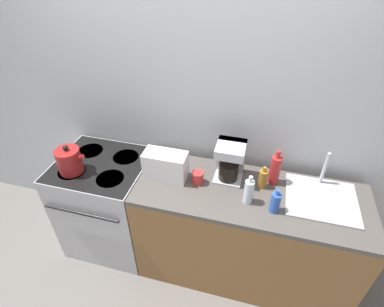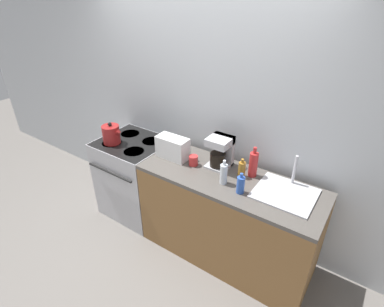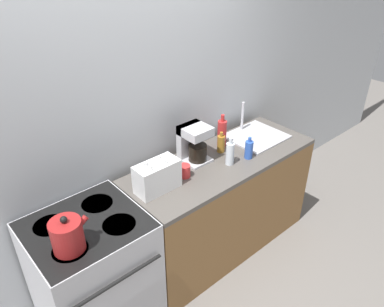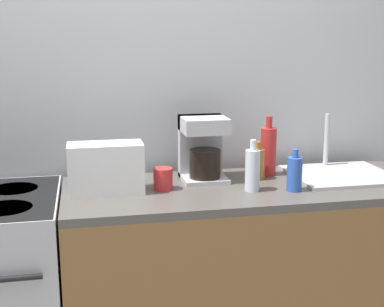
{
  "view_description": "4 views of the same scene",
  "coord_description": "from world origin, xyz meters",
  "px_view_note": "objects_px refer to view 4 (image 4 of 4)",
  "views": [
    {
      "loc": [
        0.59,
        -1.28,
        2.45
      ],
      "look_at": [
        0.14,
        0.37,
        1.16
      ],
      "focal_mm": 28.0,
      "sensor_mm": 36.0,
      "label": 1
    },
    {
      "loc": [
        1.55,
        -1.68,
        2.45
      ],
      "look_at": [
        0.17,
        0.34,
        1.04
      ],
      "focal_mm": 28.0,
      "sensor_mm": 36.0,
      "label": 2
    },
    {
      "loc": [
        -1.29,
        -1.45,
        2.52
      ],
      "look_at": [
        0.32,
        0.38,
        1.06
      ],
      "focal_mm": 35.0,
      "sensor_mm": 36.0,
      "label": 3
    },
    {
      "loc": [
        -0.13,
        -1.93,
        1.6
      ],
      "look_at": [
        0.34,
        0.38,
        1.07
      ],
      "focal_mm": 50.0,
      "sensor_mm": 36.0,
      "label": 4
    }
  ],
  "objects_px": {
    "bottle_amber": "(258,164)",
    "bottle_red": "(268,151)",
    "toaster": "(106,168)",
    "bottle_blue": "(295,173)",
    "cup_red": "(163,179)",
    "bottle_clear": "(252,170)",
    "coffee_maker": "(203,147)"
  },
  "relations": [
    {
      "from": "bottle_amber",
      "to": "cup_red",
      "type": "relative_size",
      "value": 1.86
    },
    {
      "from": "toaster",
      "to": "bottle_blue",
      "type": "relative_size",
      "value": 1.71
    },
    {
      "from": "bottle_blue",
      "to": "bottle_clear",
      "type": "xyz_separation_m",
      "value": [
        -0.18,
        0.04,
        0.02
      ]
    },
    {
      "from": "bottle_amber",
      "to": "bottle_red",
      "type": "distance_m",
      "value": 0.11
    },
    {
      "from": "bottle_clear",
      "to": "bottle_red",
      "type": "xyz_separation_m",
      "value": [
        0.16,
        0.25,
        0.03
      ]
    },
    {
      "from": "bottle_red",
      "to": "cup_red",
      "type": "distance_m",
      "value": 0.56
    },
    {
      "from": "bottle_amber",
      "to": "bottle_red",
      "type": "xyz_separation_m",
      "value": [
        0.08,
        0.07,
        0.05
      ]
    },
    {
      "from": "coffee_maker",
      "to": "cup_red",
      "type": "relative_size",
      "value": 3.08
    },
    {
      "from": "bottle_clear",
      "to": "bottle_red",
      "type": "bearing_deg",
      "value": 57.18
    },
    {
      "from": "bottle_red",
      "to": "bottle_clear",
      "type": "bearing_deg",
      "value": -122.82
    },
    {
      "from": "bottle_amber",
      "to": "cup_red",
      "type": "bearing_deg",
      "value": -170.12
    },
    {
      "from": "bottle_blue",
      "to": "coffee_maker",
      "type": "bearing_deg",
      "value": 141.86
    },
    {
      "from": "toaster",
      "to": "bottle_clear",
      "type": "bearing_deg",
      "value": -9.25
    },
    {
      "from": "coffee_maker",
      "to": "cup_red",
      "type": "distance_m",
      "value": 0.27
    },
    {
      "from": "bottle_red",
      "to": "cup_red",
      "type": "height_order",
      "value": "bottle_red"
    },
    {
      "from": "bottle_blue",
      "to": "bottle_red",
      "type": "bearing_deg",
      "value": 94.29
    },
    {
      "from": "bottle_amber",
      "to": "bottle_clear",
      "type": "distance_m",
      "value": 0.2
    },
    {
      "from": "coffee_maker",
      "to": "bottle_clear",
      "type": "bearing_deg",
      "value": -54.36
    },
    {
      "from": "bottle_amber",
      "to": "bottle_clear",
      "type": "height_order",
      "value": "bottle_clear"
    },
    {
      "from": "bottle_amber",
      "to": "bottle_blue",
      "type": "distance_m",
      "value": 0.24
    },
    {
      "from": "coffee_maker",
      "to": "cup_red",
      "type": "bearing_deg",
      "value": -146.81
    },
    {
      "from": "bottle_amber",
      "to": "coffee_maker",
      "type": "bearing_deg",
      "value": 167.29
    },
    {
      "from": "bottle_clear",
      "to": "coffee_maker",
      "type": "bearing_deg",
      "value": 125.64
    },
    {
      "from": "bottle_red",
      "to": "cup_red",
      "type": "relative_size",
      "value": 2.97
    },
    {
      "from": "cup_red",
      "to": "bottle_red",
      "type": "bearing_deg",
      "value": 15.32
    },
    {
      "from": "bottle_amber",
      "to": "bottle_blue",
      "type": "relative_size",
      "value": 0.97
    },
    {
      "from": "bottle_red",
      "to": "cup_red",
      "type": "bearing_deg",
      "value": -164.68
    },
    {
      "from": "bottle_clear",
      "to": "cup_red",
      "type": "height_order",
      "value": "bottle_clear"
    },
    {
      "from": "cup_red",
      "to": "coffee_maker",
      "type": "bearing_deg",
      "value": 33.19
    },
    {
      "from": "cup_red",
      "to": "bottle_clear",
      "type": "bearing_deg",
      "value": -14.55
    },
    {
      "from": "toaster",
      "to": "bottle_blue",
      "type": "xyz_separation_m",
      "value": [
        0.81,
        -0.14,
        -0.03
      ]
    },
    {
      "from": "bottle_amber",
      "to": "bottle_clear",
      "type": "xyz_separation_m",
      "value": [
        -0.08,
        -0.18,
        0.02
      ]
    }
  ]
}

